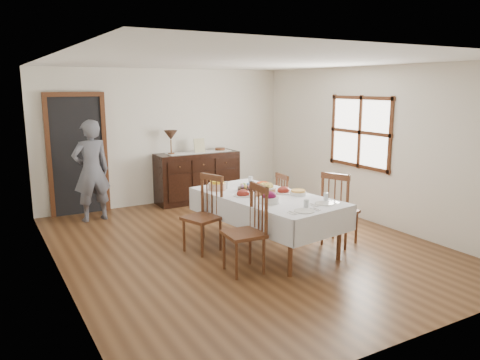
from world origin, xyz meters
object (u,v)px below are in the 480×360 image
person (91,167)px  chair_left_near (248,228)px  dining_table (266,202)px  table_lamp (171,136)px  chair_right_near (339,209)px  chair_right_far (288,202)px  chair_left_far (205,213)px  sideboard (197,177)px

person → chair_left_near: bearing=103.5°
dining_table → table_lamp: size_ratio=5.19×
chair_right_near → person: (-2.79, 3.07, 0.38)m
chair_left_near → chair_right_far: 1.78m
chair_right_near → table_lamp: size_ratio=2.35×
dining_table → chair_left_far: 0.88m
chair_right_far → chair_right_near: bearing=-160.2°
chair_left_near → chair_left_far: bearing=-168.1°
chair_left_far → table_lamp: table_lamp is taller
person → chair_right_far: bearing=133.7°
table_lamp → chair_right_far: bearing=-68.8°
chair_right_far → table_lamp: size_ratio=2.02×
chair_left_near → sideboard: (0.95, 3.58, -0.06)m
chair_left_near → chair_right_near: bearing=100.5°
chair_left_near → chair_right_near: 1.64m
person → table_lamp: person is taller
dining_table → chair_left_far: bearing=146.8°
dining_table → chair_right_far: chair_right_far is taller
person → table_lamp: (1.58, 0.35, 0.42)m
chair_right_near → table_lamp: bearing=-3.8°
chair_right_far → table_lamp: 2.83m
chair_right_near → table_lamp: 3.71m
chair_left_near → sideboard: size_ratio=0.67×
sideboard → person: person is taller
chair_left_near → dining_table: bearing=136.3°
chair_right_near → sideboard: 3.46m
chair_right_far → sideboard: size_ratio=0.57×
chair_right_near → chair_right_far: (-0.23, 0.91, -0.08)m
dining_table → person: bearing=115.7°
dining_table → chair_right_near: size_ratio=2.20×
dining_table → table_lamp: table_lamp is taller
table_lamp → dining_table: bearing=-85.7°
chair_left_near → table_lamp: bearing=177.2°
chair_right_near → sideboard: bearing=-12.0°
chair_right_far → table_lamp: (-0.97, 2.51, 0.87)m
chair_right_near → person: 4.16m
sideboard → person: 2.18m
chair_left_near → person: person is taller
person → table_lamp: size_ratio=4.02×
chair_right_near → chair_right_far: size_ratio=1.16×
chair_left_near → person: 3.47m
person → sideboard: bearing=-177.3°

